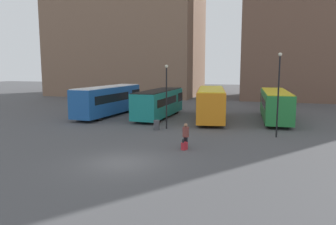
% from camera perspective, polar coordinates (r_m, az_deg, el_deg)
% --- Properties ---
extents(ground_plane, '(160.00, 160.00, 0.00)m').
position_cam_1_polar(ground_plane, '(18.93, -8.12, -8.68)').
color(ground_plane, '#4C4C4F').
extents(building_block_left, '(26.70, 16.26, 30.53)m').
position_cam_1_polar(building_block_left, '(64.21, -7.08, 16.89)').
color(building_block_left, '#7F604C').
rests_on(building_block_left, ground_plane).
extents(bus_0, '(3.39, 10.73, 3.22)m').
position_cam_1_polar(bus_0, '(36.51, -10.34, 2.21)').
color(bus_0, '#1E56A3').
rests_on(bus_0, ground_plane).
extents(bus_1, '(2.83, 9.62, 2.90)m').
position_cam_1_polar(bus_1, '(34.71, -1.59, 1.74)').
color(bus_1, '#19847F').
rests_on(bus_1, ground_plane).
extents(bus_2, '(4.06, 10.07, 3.19)m').
position_cam_1_polar(bus_2, '(33.24, 7.49, 1.66)').
color(bus_2, orange).
rests_on(bus_2, ground_plane).
extents(bus_3, '(3.00, 10.41, 2.99)m').
position_cam_1_polar(bus_3, '(34.30, 18.18, 1.35)').
color(bus_3, '#237A38').
rests_on(bus_3, ground_plane).
extents(traveler, '(0.57, 0.57, 1.67)m').
position_cam_1_polar(traveler, '(21.84, 3.10, -3.64)').
color(traveler, black).
rests_on(traveler, ground_plane).
extents(suitcase, '(0.41, 0.47, 0.73)m').
position_cam_1_polar(suitcase, '(21.51, 2.87, -5.84)').
color(suitcase, '#B7232D').
rests_on(suitcase, ground_plane).
extents(lamp_post_0, '(0.28, 0.28, 5.53)m').
position_cam_1_polar(lamp_post_0, '(28.17, -0.27, 3.70)').
color(lamp_post_0, black).
rests_on(lamp_post_0, ground_plane).
extents(lamp_post_1, '(0.28, 0.28, 6.42)m').
position_cam_1_polar(lamp_post_1, '(26.03, 18.69, 3.92)').
color(lamp_post_1, black).
rests_on(lamp_post_1, ground_plane).
extents(trash_bin, '(0.52, 0.52, 0.85)m').
position_cam_1_polar(trash_bin, '(27.97, -2.00, -2.21)').
color(trash_bin, '#47474C').
rests_on(trash_bin, ground_plane).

